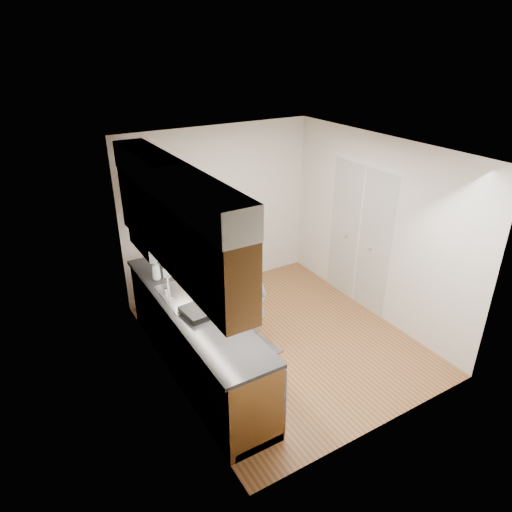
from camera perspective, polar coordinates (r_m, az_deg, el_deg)
The scene contains 16 objects.
floor at distance 6.11m, azimuth 3.23°, elevation -10.33°, with size 3.50×3.50×0.00m, color #9F683C.
ceiling at distance 5.06m, azimuth 3.95°, elevation 13.20°, with size 3.50×3.50×0.00m, color white.
wall_left at distance 4.87m, azimuth -11.27°, elevation -3.58°, with size 0.02×3.50×2.50m, color silver.
wall_right at distance 6.37m, azimuth 14.83°, elevation 3.27°, with size 0.02×3.50×2.50m, color silver.
wall_back at distance 6.87m, azimuth -4.67°, elevation 5.71°, with size 3.00×0.02×2.50m, color silver.
counter at distance 5.36m, azimuth -7.52°, elevation -9.92°, with size 0.64×2.80×1.30m.
upper_cabinets at distance 4.66m, azimuth -10.26°, elevation 4.67°, with size 0.47×2.80×1.21m.
closet_door at distance 6.64m, azimuth 12.75°, elevation 2.33°, with size 0.02×1.22×2.05m, color silver.
floor_mat at distance 6.01m, azimuth -1.23°, elevation -10.91°, with size 0.51×0.86×0.02m, color slate.
person at distance 5.51m, azimuth -1.32°, elevation -3.32°, with size 0.64×0.42×1.80m, color #A2BBC6.
soap_bottle_a at distance 5.60m, azimuth -12.40°, elevation -1.61°, with size 0.10×0.10×0.27m, color silver.
soap_bottle_b at distance 5.66m, azimuth -11.12°, elevation -1.73°, with size 0.08×0.08×0.18m, color silver.
soap_bottle_c at distance 5.85m, azimuth -11.03°, elevation -0.72°, with size 0.15×0.15×0.19m, color silver.
soda_can at distance 5.71m, azimuth -8.56°, elevation -1.67°, with size 0.06×0.06×0.11m, color red.
steel_can at distance 5.61m, azimuth -9.05°, elevation -2.17°, with size 0.06×0.06×0.12m, color #A5A5AA.
dish_rack at distance 4.91m, azimuth -6.71°, elevation -6.73°, with size 0.41×0.34×0.06m, color black.
Camera 1 is at (-2.81, -4.06, 3.60)m, focal length 32.00 mm.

